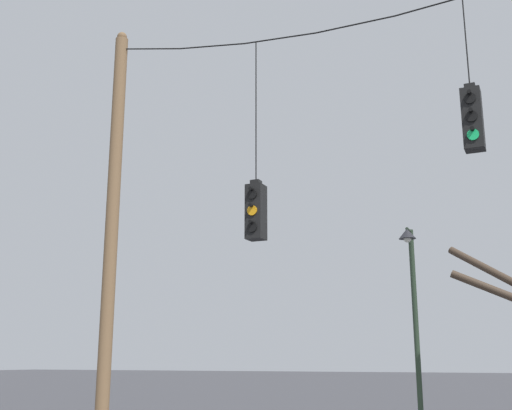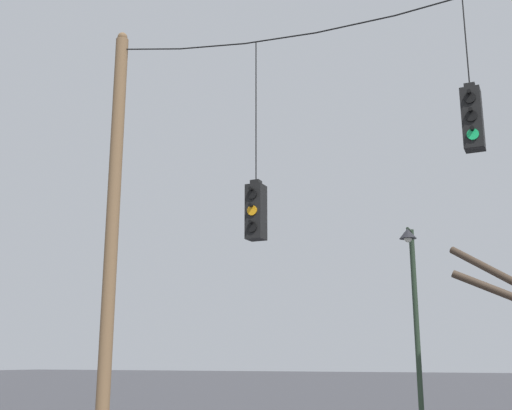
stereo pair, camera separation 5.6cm
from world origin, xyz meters
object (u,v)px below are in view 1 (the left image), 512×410
traffic_light_near_left_pole (472,118)px  street_lamp (413,299)px  utility_pole_left (112,230)px  traffic_light_over_intersection (256,210)px

traffic_light_near_left_pole → street_lamp: 4.82m
utility_pole_left → traffic_light_near_left_pole: 7.77m
traffic_light_near_left_pole → utility_pole_left: bearing=179.9°
utility_pole_left → traffic_light_over_intersection: utility_pole_left is taller
utility_pole_left → street_lamp: 6.89m
traffic_light_over_intersection → street_lamp: 4.45m
utility_pole_left → traffic_light_over_intersection: bearing=-0.1°
traffic_light_over_intersection → traffic_light_near_left_pole: bearing=0.0°
traffic_light_over_intersection → street_lamp: size_ratio=0.86×
utility_pole_left → traffic_light_near_left_pole: bearing=-0.1°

